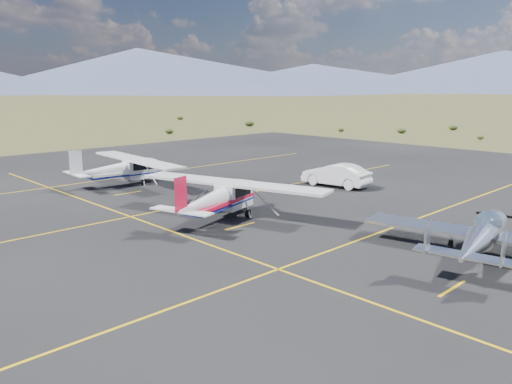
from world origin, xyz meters
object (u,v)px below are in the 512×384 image
aircraft_plain (123,168)px  aircraft_cessna (221,196)px  sedan (336,175)px  aircraft_low_wing (483,235)px

aircraft_plain → aircraft_cessna: bearing=-91.4°
aircraft_cessna → aircraft_plain: aircraft_cessna is taller
aircraft_cessna → sedan: (11.57, 1.24, -0.44)m
aircraft_cessna → sedan: bearing=-11.0°
aircraft_low_wing → aircraft_cessna: bearing=95.1°
aircraft_plain → sedan: size_ratio=2.24×
aircraft_low_wing → aircraft_cessna: 12.66m
aircraft_low_wing → aircraft_cessna: (-3.57, 12.15, 0.19)m
aircraft_low_wing → sedan: aircraft_low_wing is taller
aircraft_low_wing → aircraft_plain: bearing=84.8°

